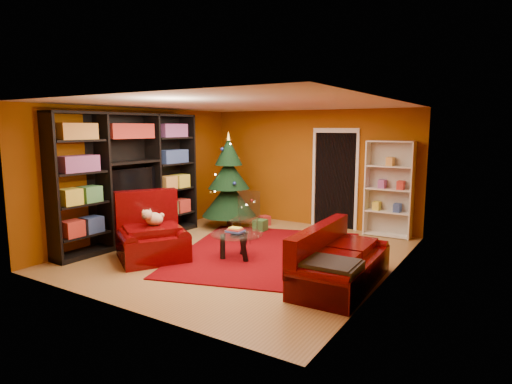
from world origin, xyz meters
The scene contains 17 objects.
floor centered at (0.00, 0.00, -0.03)m, with size 5.00×5.50×0.05m, color olive.
ceiling centered at (0.00, 0.00, 2.62)m, with size 5.00×5.50×0.05m, color silver.
wall_back centered at (0.00, 2.77, 1.30)m, with size 5.00×0.05×2.60m, color #8A480A.
wall_left centered at (-2.52, 0.00, 1.30)m, with size 0.05×5.50×2.60m, color #8A480A.
wall_right centered at (2.52, 0.00, 1.30)m, with size 0.05×5.50×2.60m, color #8A480A.
doorway centered at (0.60, 2.73, 1.05)m, with size 1.06×0.60×2.16m, color black, non-canonical shape.
rug centered at (0.39, 0.24, 0.01)m, with size 3.03×3.53×0.02m, color #680307.
media_unit centered at (-2.27, -0.53, 1.24)m, with size 0.50×3.24×2.48m, color black, non-canonical shape.
christmas_tree centered at (-1.40, 1.52, 1.04)m, with size 1.20×1.20×2.14m, color black, non-canonical shape.
gift_box_green centered at (-0.60, 1.53, 0.13)m, with size 0.26×0.26×0.26m, color #2D6630.
gift_box_red centered at (-0.82, 2.08, 0.11)m, with size 0.22×0.22×0.22m, color #A52525.
white_bookshelf centered at (1.83, 2.57, 0.97)m, with size 0.93×0.33×2.00m, color white, non-canonical shape.
armchair centered at (-1.13, -1.10, 0.46)m, with size 1.17×1.17×0.92m, color #450305, non-canonical shape.
dog centered at (-1.14, -1.03, 0.68)m, with size 0.40×0.30×0.30m, color beige, non-canonical shape.
sofa centered at (2.02, -0.55, 0.42)m, with size 1.95×0.88×0.84m, color #450305, non-canonical shape.
coffee_table centered at (0.08, -0.35, 0.23)m, with size 0.88×0.88×0.55m, color gray, non-canonical shape.
acrylic_chair centered at (-0.40, 0.64, 0.45)m, with size 0.46×0.50×0.89m, color #66605B, non-canonical shape.
Camera 1 is at (4.07, -6.13, 2.22)m, focal length 30.00 mm.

